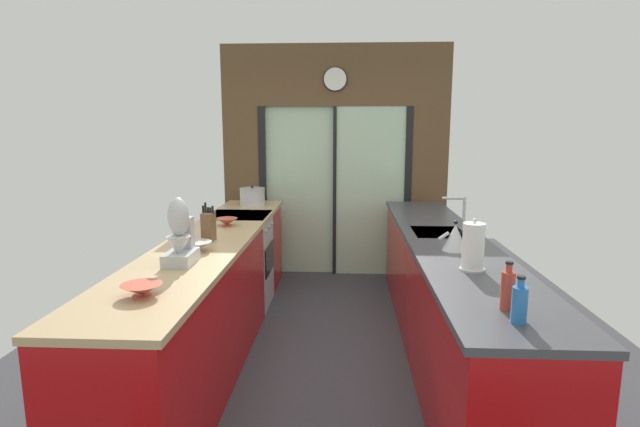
% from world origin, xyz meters
% --- Properties ---
extents(ground_plane, '(5.04, 7.60, 0.02)m').
position_xyz_m(ground_plane, '(0.00, 0.60, -0.01)').
color(ground_plane, '#38383D').
extents(back_wall_unit, '(2.64, 0.12, 2.70)m').
position_xyz_m(back_wall_unit, '(0.00, 2.40, 1.52)').
color(back_wall_unit, brown).
rests_on(back_wall_unit, ground_plane).
extents(left_counter_run, '(0.62, 3.80, 0.92)m').
position_xyz_m(left_counter_run, '(-0.91, 0.13, 0.47)').
color(left_counter_run, '#AD0C0F').
rests_on(left_counter_run, ground_plane).
extents(right_counter_run, '(0.62, 3.80, 0.92)m').
position_xyz_m(right_counter_run, '(0.91, 0.30, 0.46)').
color(right_counter_run, '#AD0C0F').
rests_on(right_counter_run, ground_plane).
extents(sink_faucet, '(0.19, 0.02, 0.29)m').
position_xyz_m(sink_faucet, '(1.06, 0.55, 1.11)').
color(sink_faucet, '#B7BABC').
rests_on(sink_faucet, right_counter_run).
extents(oven_range, '(0.60, 0.60, 0.92)m').
position_xyz_m(oven_range, '(-0.91, 1.25, 0.46)').
color(oven_range, '#B7BABC').
rests_on(oven_range, ground_plane).
extents(mixing_bowl_near, '(0.21, 0.21, 0.06)m').
position_xyz_m(mixing_bowl_near, '(-0.89, -1.09, 0.96)').
color(mixing_bowl_near, '#BC4C38').
rests_on(mixing_bowl_near, left_counter_run).
extents(mixing_bowl_mid, '(0.22, 0.22, 0.07)m').
position_xyz_m(mixing_bowl_mid, '(-0.89, -0.18, 0.96)').
color(mixing_bowl_mid, gray).
rests_on(mixing_bowl_mid, left_counter_run).
extents(mixing_bowl_far, '(0.19, 0.19, 0.07)m').
position_xyz_m(mixing_bowl_far, '(-0.89, 0.70, 0.96)').
color(mixing_bowl_far, '#BC4C38').
rests_on(mixing_bowl_far, left_counter_run).
extents(knife_block, '(0.09, 0.14, 0.29)m').
position_xyz_m(knife_block, '(-0.89, 0.13, 1.03)').
color(knife_block, brown).
rests_on(knife_block, left_counter_run).
extents(stand_mixer, '(0.17, 0.27, 0.42)m').
position_xyz_m(stand_mixer, '(-0.89, -0.49, 1.08)').
color(stand_mixer, '#B7BABC').
rests_on(stand_mixer, left_counter_run).
extents(stock_pot, '(0.27, 0.27, 0.21)m').
position_xyz_m(stock_pot, '(-0.89, 1.87, 1.01)').
color(stock_pot, '#B7BABC').
rests_on(stock_pot, left_counter_run).
extents(kettle, '(0.26, 0.17, 0.21)m').
position_xyz_m(kettle, '(0.89, -0.06, 1.01)').
color(kettle, '#B7BABC').
rests_on(kettle, right_counter_run).
extents(soap_bottle_near, '(0.07, 0.07, 0.21)m').
position_xyz_m(soap_bottle_near, '(0.89, -1.34, 1.01)').
color(soap_bottle_near, '#286BB7').
rests_on(soap_bottle_near, right_counter_run).
extents(soap_bottle_far, '(0.07, 0.07, 0.23)m').
position_xyz_m(soap_bottle_far, '(0.89, -1.18, 1.02)').
color(soap_bottle_far, '#B23D2D').
rests_on(soap_bottle_far, right_counter_run).
extents(paper_towel_roll, '(0.15, 0.15, 0.31)m').
position_xyz_m(paper_towel_roll, '(0.89, -0.54, 1.06)').
color(paper_towel_roll, '#B7BABC').
rests_on(paper_towel_roll, right_counter_run).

